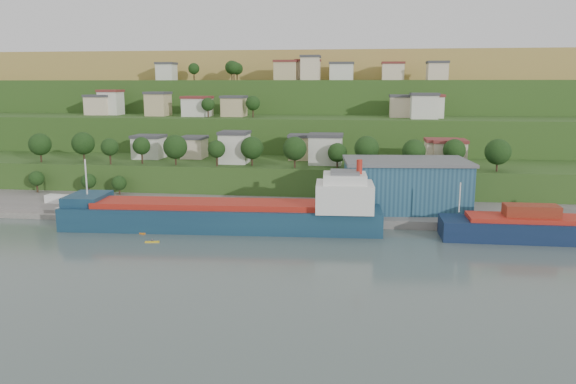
% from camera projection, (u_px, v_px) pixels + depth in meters
% --- Properties ---
extents(ground, '(500.00, 500.00, 0.00)m').
position_uv_depth(ground, '(212.00, 240.00, 122.41)').
color(ground, '#45544E').
rests_on(ground, ground).
extents(quay, '(220.00, 26.00, 4.00)m').
position_uv_depth(quay, '(315.00, 214.00, 147.01)').
color(quay, slate).
rests_on(quay, ground).
extents(pebble_beach, '(40.00, 18.00, 2.40)m').
position_uv_depth(pebble_beach, '(36.00, 211.00, 151.10)').
color(pebble_beach, slate).
rests_on(pebble_beach, ground).
extents(hillside, '(360.00, 210.90, 96.00)m').
position_uv_depth(hillside, '(300.00, 151.00, 286.53)').
color(hillside, '#284719').
rests_on(hillside, ground).
extents(cargo_ship_near, '(75.11, 16.07, 19.16)m').
position_uv_depth(cargo_ship_near, '(231.00, 217.00, 131.19)').
color(cargo_ship_near, '#122B45').
rests_on(cargo_ship_near, ground).
extents(warehouse, '(32.77, 22.05, 12.80)m').
position_uv_depth(warehouse, '(405.00, 184.00, 142.82)').
color(warehouse, navy).
rests_on(warehouse, quay).
extents(caravan, '(6.60, 3.29, 2.97)m').
position_uv_depth(caravan, '(58.00, 200.00, 151.33)').
color(caravan, white).
rests_on(caravan, pebble_beach).
extents(dinghy, '(4.42, 1.95, 0.86)m').
position_uv_depth(dinghy, '(64.00, 210.00, 145.05)').
color(dinghy, silver).
rests_on(dinghy, pebble_beach).
extents(kayak_orange, '(3.69, 1.76, 0.92)m').
position_uv_depth(kayak_orange, '(138.00, 232.00, 128.14)').
color(kayak_orange, orange).
rests_on(kayak_orange, ground).
extents(kayak_yellow, '(3.11, 1.14, 0.77)m').
position_uv_depth(kayak_yellow, '(152.00, 241.00, 120.89)').
color(kayak_yellow, yellow).
rests_on(kayak_yellow, ground).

